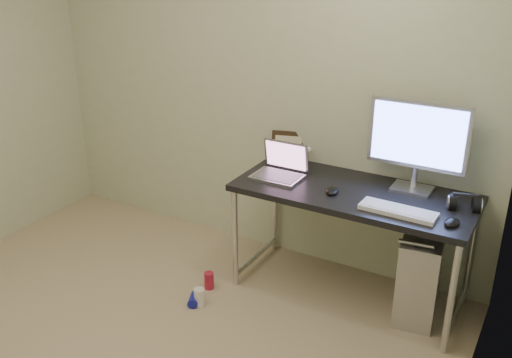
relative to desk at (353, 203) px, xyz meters
The scene contains 17 objects.
wall_back 1.12m from the desk, 160.15° to the left, with size 3.50×0.02×2.50m, color beige.
wall_right 1.76m from the desk, 59.08° to the right, with size 0.02×3.50×2.50m, color beige.
desk is the anchor object (origin of this frame).
tower_computer 0.60m from the desk, ahead, with size 0.30×0.56×0.59m.
cable_a 0.55m from the desk, 34.31° to the left, with size 0.01×0.01×0.70m, color black.
cable_b 0.62m from the desk, 27.31° to the left, with size 0.01×0.01×0.72m, color black.
can_red 1.11m from the desk, 153.63° to the right, with size 0.07×0.07×0.12m, color #BA1F3E.
can_white 1.15m from the desk, 141.85° to the right, with size 0.07×0.07×0.12m, color white.
can_blue 1.20m from the desk, 143.11° to the right, with size 0.07×0.07×0.12m, color #171CA0.
laptop 0.52m from the desk, behind, with size 0.32×0.26×0.22m.
monitor 0.55m from the desk, 31.99° to the left, with size 0.60×0.18×0.56m.
keyboard 0.38m from the desk, 28.04° to the right, with size 0.43×0.14×0.03m, color white.
mouse_right 0.66m from the desk, 15.16° to the right, with size 0.07×0.12×0.04m, color black.
mouse_left 0.18m from the desk, 137.25° to the right, with size 0.08×0.12×0.04m, color black.
headphones 0.66m from the desk, ahead, with size 0.20×0.12×0.12m.
picture_frame 0.70m from the desk, 153.71° to the left, with size 0.25×0.03×0.20m, color black.
webcam 0.55m from the desk, 148.71° to the left, with size 0.05×0.04×0.12m.
Camera 1 is at (1.96, -1.67, 2.18)m, focal length 40.00 mm.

